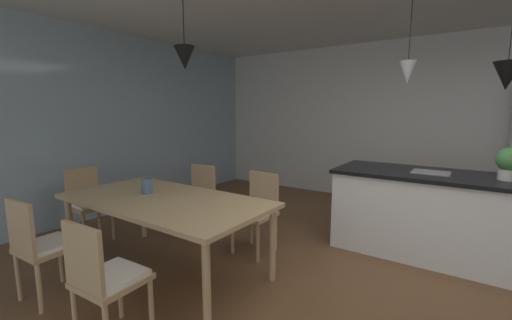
# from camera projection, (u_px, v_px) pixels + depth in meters

# --- Properties ---
(ground_plane) EXTENTS (10.00, 8.40, 0.04)m
(ground_plane) POSITION_uv_depth(u_px,v_px,m) (389.00, 310.00, 2.57)
(ground_plane) COLOR brown
(wall_back_kitchen) EXTENTS (10.00, 0.12, 2.70)m
(wall_back_kitchen) POSITION_uv_depth(u_px,v_px,m) (442.00, 124.00, 5.02)
(wall_back_kitchen) COLOR silver
(wall_back_kitchen) RESTS_ON ground_plane
(window_wall_left_glazing) EXTENTS (0.06, 8.40, 2.70)m
(window_wall_left_glazing) POSITION_uv_depth(u_px,v_px,m) (97.00, 125.00, 4.63)
(window_wall_left_glazing) COLOR #9EB7C6
(window_wall_left_glazing) RESTS_ON ground_plane
(dining_table) EXTENTS (2.03, 1.03, 0.73)m
(dining_table) POSITION_uv_depth(u_px,v_px,m) (164.00, 204.00, 3.05)
(dining_table) COLOR tan
(dining_table) RESTS_ON ground_plane
(chair_far_right) EXTENTS (0.41, 0.41, 0.87)m
(chair_far_right) POSITION_uv_depth(u_px,v_px,m) (257.00, 210.00, 3.55)
(chair_far_right) COLOR tan
(chair_far_right) RESTS_ON ground_plane
(chair_near_left) EXTENTS (0.42, 0.42, 0.87)m
(chair_near_left) POSITION_uv_depth(u_px,v_px,m) (41.00, 245.00, 2.61)
(chair_near_left) COLOR tan
(chair_near_left) RESTS_ON ground_plane
(chair_near_right) EXTENTS (0.42, 0.42, 0.87)m
(chair_near_right) POSITION_uv_depth(u_px,v_px,m) (105.00, 277.00, 2.10)
(chair_near_right) COLOR tan
(chair_near_right) RESTS_ON ground_plane
(chair_window_end) EXTENTS (0.42, 0.42, 0.87)m
(chair_window_end) POSITION_uv_depth(u_px,v_px,m) (88.00, 202.00, 3.86)
(chair_window_end) COLOR tan
(chair_window_end) RESTS_ON ground_plane
(chair_far_left) EXTENTS (0.42, 0.42, 0.87)m
(chair_far_left) POSITION_uv_depth(u_px,v_px,m) (197.00, 197.00, 4.06)
(chair_far_left) COLOR tan
(chair_far_left) RESTS_ON ground_plane
(kitchen_island) EXTENTS (2.17, 0.88, 0.91)m
(kitchen_island) POSITION_uv_depth(u_px,v_px,m) (441.00, 215.00, 3.41)
(kitchen_island) COLOR white
(kitchen_island) RESTS_ON ground_plane
(pendant_over_table) EXTENTS (0.19, 0.19, 0.79)m
(pendant_over_table) POSITION_uv_depth(u_px,v_px,m) (185.00, 58.00, 2.86)
(pendant_over_table) COLOR black
(pendant_over_island_main) EXTENTS (0.17, 0.17, 0.87)m
(pendant_over_island_main) POSITION_uv_depth(u_px,v_px,m) (408.00, 72.00, 3.42)
(pendant_over_island_main) COLOR black
(pendant_over_island_aux) EXTENTS (0.24, 0.24, 0.96)m
(pendant_over_island_aux) POSITION_uv_depth(u_px,v_px,m) (507.00, 76.00, 2.96)
(pendant_over_island_aux) COLOR black
(potted_plant_on_island) EXTENTS (0.23, 0.23, 0.31)m
(potted_plant_on_island) POSITION_uv_depth(u_px,v_px,m) (510.00, 162.00, 3.03)
(potted_plant_on_island) COLOR beige
(potted_plant_on_island) RESTS_ON kitchen_island
(vase_on_dining_table) EXTENTS (0.11, 0.11, 0.15)m
(vase_on_dining_table) POSITION_uv_depth(u_px,v_px,m) (147.00, 186.00, 3.21)
(vase_on_dining_table) COLOR slate
(vase_on_dining_table) RESTS_ON dining_table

